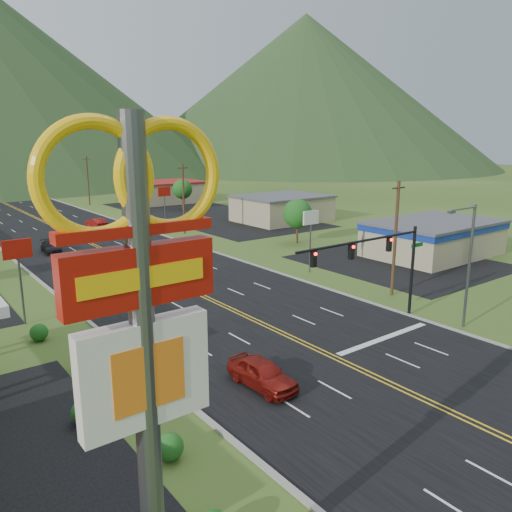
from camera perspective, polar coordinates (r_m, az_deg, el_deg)
pylon_sign at (r=11.89m, az=-12.90°, el=-7.31°), size 4.32×0.60×14.00m
traffic_signal at (r=36.60m, az=13.93°, el=0.09°), size 13.10×0.43×7.00m
streetlight_east at (r=38.28m, az=23.02°, el=-0.25°), size 3.28×0.25×9.00m
building_east_near at (r=62.26m, az=19.61°, el=2.15°), size 15.40×10.40×4.10m
building_east_mid at (r=83.56m, az=2.98°, el=5.47°), size 14.40×11.40×4.30m
building_east_far at (r=110.54m, az=-10.52°, el=7.22°), size 16.40×12.40×4.50m
pole_sign_west_a at (r=39.83m, az=-25.55°, el=-0.19°), size 2.00×0.18×6.40m
pole_sign_east_a at (r=50.69m, az=6.28°, el=3.66°), size 2.00×0.18×6.40m
pole_sign_east_b at (r=76.89m, az=-10.43°, el=6.77°), size 2.00×0.18×6.40m
tree_east_a at (r=65.61m, az=4.77°, el=4.84°), size 3.84×3.84×5.82m
tree_east_b at (r=98.88m, az=-8.42°, el=7.56°), size 3.84×3.84×5.82m
utility_pole_a at (r=44.48m, az=15.63°, el=2.01°), size 1.60×0.28×10.00m
utility_pole_b at (r=72.72m, az=-8.28°, el=6.55°), size 1.60×0.28×10.00m
utility_pole_c at (r=109.30m, az=-18.65°, el=8.20°), size 1.60×0.28×10.00m
utility_pole_d at (r=147.66m, az=-23.77°, el=8.91°), size 1.60×0.28×10.00m
mountain_ne at (r=251.28m, az=5.59°, el=18.09°), size 180.00×180.00×70.00m
car_red_near at (r=28.23m, az=0.70°, el=-13.32°), size 2.06×4.69×1.57m
car_dark_mid at (r=65.18m, az=-22.39°, el=0.94°), size 2.18×4.65×1.31m
car_red_far at (r=80.38m, az=-17.78°, el=3.56°), size 2.03×4.90×1.58m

